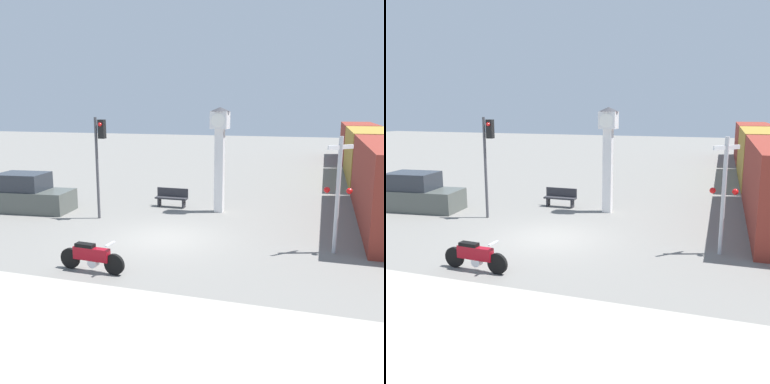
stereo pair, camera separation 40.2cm
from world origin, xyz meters
The scene contains 9 objects.
ground_plane centered at (0.00, 0.00, 0.00)m, with size 120.00×120.00×0.00m, color slate.
sidewalk_strip centered at (0.00, -7.74, 0.05)m, with size 36.00×6.00×0.10m.
motorcycle centered at (-0.89, -3.74, 0.46)m, with size 2.17×0.47×0.96m.
clock_tower centered at (0.96, 4.69, 3.17)m, with size 0.93×0.93×4.85m.
freight_train centered at (8.48, 16.59, 1.70)m, with size 2.80×33.81×3.40m.
traffic_light centered at (-3.68, 1.93, 3.03)m, with size 0.50×0.35×4.43m.
railroad_crossing_signal centered at (6.06, 0.17, 2.14)m, with size 0.90×0.82×3.92m.
bench centered at (-1.51, 5.00, 0.49)m, with size 1.60×0.44×0.92m.
parked_car centered at (-7.82, 2.22, 0.75)m, with size 4.37×2.24×1.80m.
Camera 2 is at (5.93, -14.29, 4.81)m, focal length 40.00 mm.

